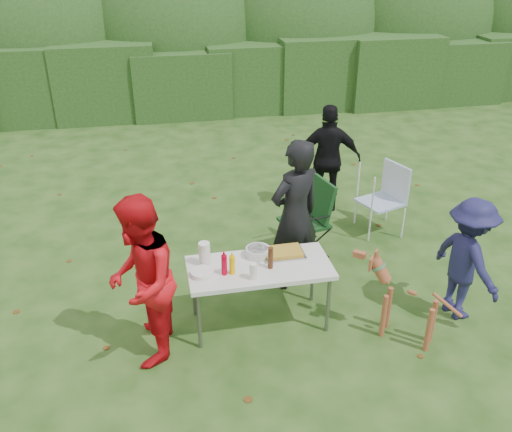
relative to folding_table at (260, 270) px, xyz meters
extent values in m
plane|color=#1E4211|center=(-0.19, 0.01, -0.69)|extent=(80.00, 80.00, 0.00)
cube|color=#23471C|center=(-0.19, 8.01, 0.16)|extent=(22.00, 1.40, 1.70)
ellipsoid|color=#3D6628|center=(-0.19, 9.61, 0.91)|extent=(20.00, 2.60, 3.20)
cube|color=silver|center=(0.00, 0.00, 0.03)|extent=(1.50, 0.70, 0.05)
cylinder|color=slate|center=(-0.68, -0.28, -0.34)|extent=(0.04, 0.04, 0.69)
cylinder|color=slate|center=(0.68, -0.28, -0.34)|extent=(0.04, 0.04, 0.69)
cylinder|color=slate|center=(-0.68, 0.28, -0.34)|extent=(0.04, 0.04, 0.69)
cylinder|color=slate|center=(0.68, 0.28, -0.34)|extent=(0.04, 0.04, 0.69)
imported|color=black|center=(0.56, 0.68, 0.24)|extent=(0.80, 0.68, 1.85)
imported|color=red|center=(-1.20, -0.27, 0.19)|extent=(0.76, 0.92, 1.75)
imported|color=black|center=(1.58, 2.54, 0.14)|extent=(1.03, 0.60, 1.65)
imported|color=#1E1D4B|center=(2.22, -0.27, 0.02)|extent=(0.69, 1.00, 1.42)
cube|color=#B7B7BA|center=(0.29, 0.17, 0.06)|extent=(0.45, 0.30, 0.02)
cube|color=gold|center=(0.29, 0.17, 0.09)|extent=(0.40, 0.26, 0.04)
cylinder|color=#F9C200|center=(-0.30, -0.09, 0.15)|extent=(0.06, 0.06, 0.20)
cylinder|color=#B8001C|center=(-0.38, -0.08, 0.16)|extent=(0.06, 0.06, 0.22)
cylinder|color=#47230F|center=(0.10, -0.06, 0.17)|extent=(0.06, 0.06, 0.24)
cylinder|color=white|center=(-0.56, 0.13, 0.18)|extent=(0.12, 0.12, 0.26)
cylinder|color=white|center=(-0.11, -0.23, 0.14)|extent=(0.08, 0.08, 0.18)
cylinder|color=silver|center=(0.02, 0.19, 0.10)|extent=(0.26, 0.26, 0.10)
cylinder|color=white|center=(-0.61, -0.06, 0.08)|extent=(0.24, 0.24, 0.05)
camera|label=1|loc=(-0.98, -4.66, 3.12)|focal=38.00mm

